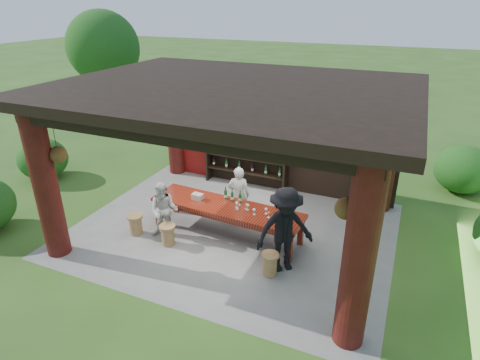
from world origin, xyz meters
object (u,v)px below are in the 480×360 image
at_px(wine_shelf, 246,151).
at_px(stool_near_right, 270,263).
at_px(guest_woman, 164,210).
at_px(stool_near_left, 168,234).
at_px(guest_man, 285,230).
at_px(napkin_basket, 198,197).
at_px(stool_far_left, 136,224).
at_px(host, 239,195).
at_px(tasting_table, 226,210).

relative_size(wine_shelf, stool_near_right, 5.20).
relative_size(stool_near_right, guest_woman, 0.35).
xyz_separation_m(stool_near_left, guest_man, (2.68, 0.18, 0.67)).
distance_m(stool_near_left, guest_woman, 0.56).
relative_size(stool_near_left, napkin_basket, 1.87).
xyz_separation_m(stool_near_left, stool_far_left, (-0.95, 0.08, 0.00)).
bearing_deg(host, wine_shelf, -87.42).
distance_m(stool_far_left, host, 2.56).
relative_size(wine_shelf, tasting_table, 0.68).
height_order(tasting_table, host, host).
xyz_separation_m(wine_shelf, host, (0.66, -2.04, -0.37)).
xyz_separation_m(stool_far_left, guest_woman, (0.72, 0.18, 0.43)).
relative_size(guest_woman, napkin_basket, 5.30).
relative_size(stool_near_left, guest_man, 0.26).
bearing_deg(guest_man, guest_woman, 139.80).
relative_size(wine_shelf, napkin_basket, 9.64).
bearing_deg(guest_man, tasting_table, 116.79).
relative_size(stool_near_left, stool_far_left, 0.99).
distance_m(stool_far_left, guest_man, 3.69).
relative_size(tasting_table, stool_far_left, 7.53).
xyz_separation_m(guest_woman, guest_man, (2.92, -0.08, 0.23)).
xyz_separation_m(stool_far_left, host, (2.00, 1.52, 0.48)).
bearing_deg(stool_near_right, stool_far_left, 176.84).
bearing_deg(host, guest_woman, 30.64).
relative_size(stool_far_left, host, 0.33).
relative_size(stool_near_right, stool_far_left, 0.98).
distance_m(guest_woman, napkin_basket, 0.87).
bearing_deg(tasting_table, guest_man, -24.60).
xyz_separation_m(host, guest_woman, (-1.29, -1.34, -0.05)).
bearing_deg(stool_far_left, tasting_table, 23.37).
height_order(wine_shelf, guest_man, wine_shelf).
bearing_deg(host, guest_man, 123.54).
bearing_deg(guest_man, wine_shelf, 84.97).
bearing_deg(guest_woman, napkin_basket, 36.99).
xyz_separation_m(stool_near_right, stool_far_left, (-3.44, 0.19, 0.00)).
bearing_deg(wine_shelf, stool_near_left, -96.15).
height_order(tasting_table, stool_near_right, tasting_table).
bearing_deg(napkin_basket, wine_shelf, 87.12).
height_order(tasting_table, guest_woman, guest_woman).
bearing_deg(stool_far_left, guest_woman, 14.26).
relative_size(stool_near_right, guest_man, 0.26).
bearing_deg(tasting_table, napkin_basket, 177.57).
xyz_separation_m(tasting_table, napkin_basket, (-0.78, 0.03, 0.18)).
xyz_separation_m(tasting_table, stool_near_right, (1.46, -1.05, -0.38)).
bearing_deg(guest_man, stool_near_right, -162.24).
distance_m(stool_near_left, guest_man, 2.77).
bearing_deg(guest_woman, tasting_table, 9.70).
bearing_deg(stool_far_left, stool_near_left, -4.84).
height_order(wine_shelf, host, wine_shelf).
distance_m(wine_shelf, stool_near_left, 3.75).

